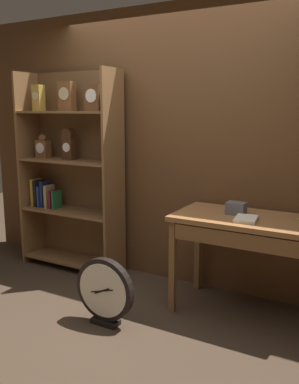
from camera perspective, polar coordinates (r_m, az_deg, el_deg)
ground_plane at (r=3.32m, az=-5.71°, el=-18.75°), size 10.00×10.00×0.00m
back_wood_panel at (r=3.95m, az=4.12°, el=5.99°), size 4.80×0.05×2.60m
bookshelf at (r=4.41m, az=-10.81°, el=3.03°), size 1.12×0.36×2.04m
workbench at (r=3.41m, az=13.25°, el=-5.15°), size 1.18×0.63×0.82m
toolbox_small at (r=3.47m, az=11.73°, el=-2.18°), size 0.15×0.12×0.10m
open_repair_manual at (r=3.30m, az=13.03°, el=-3.58°), size 0.19×0.24×0.02m
round_clock_large at (r=3.34m, az=-6.12°, el=-13.29°), size 0.50×0.11×0.54m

